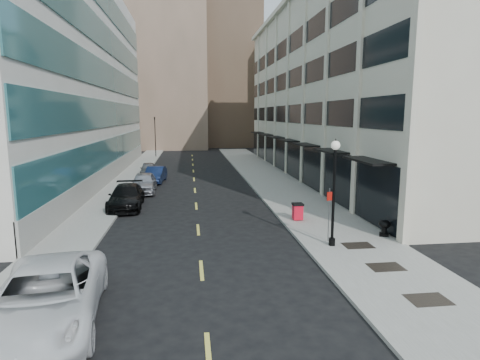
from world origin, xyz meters
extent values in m
plane|color=black|center=(0.00, 0.00, 0.00)|extent=(160.00, 160.00, 0.00)
cube|color=gray|center=(7.50, 20.00, 0.07)|extent=(5.00, 80.00, 0.15)
cube|color=gray|center=(-6.50, 20.00, 0.07)|extent=(3.00, 80.00, 0.15)
cube|color=beige|center=(17.00, 27.00, 9.00)|extent=(14.00, 46.00, 18.00)
cube|color=black|center=(10.02, 27.00, 2.00)|extent=(0.18, 46.00, 3.60)
cube|color=black|center=(10.03, 27.00, 6.50)|extent=(0.12, 46.00, 1.80)
cube|color=black|center=(10.03, 27.00, 10.00)|extent=(0.12, 46.00, 1.80)
cube|color=black|center=(10.03, 27.00, 13.50)|extent=(0.12, 46.00, 1.80)
cube|color=beige|center=(10.00, 4.00, 9.00)|extent=(0.35, 0.60, 18.00)
cube|color=beige|center=(10.00, 10.00, 9.00)|extent=(0.35, 0.60, 18.00)
cube|color=beige|center=(10.00, 16.00, 9.00)|extent=(0.35, 0.60, 18.00)
cube|color=beige|center=(10.00, 22.00, 9.00)|extent=(0.35, 0.60, 18.00)
cube|color=beige|center=(10.00, 28.00, 9.00)|extent=(0.35, 0.60, 18.00)
cube|color=beige|center=(10.00, 34.00, 9.00)|extent=(0.35, 0.60, 18.00)
cube|color=beige|center=(10.00, 40.00, 9.00)|extent=(0.35, 0.60, 18.00)
cube|color=beige|center=(10.00, 46.00, 9.00)|extent=(0.35, 0.60, 18.00)
cube|color=black|center=(9.35, 7.00, 3.90)|extent=(1.30, 4.00, 0.12)
cube|color=black|center=(9.35, 13.00, 3.90)|extent=(1.30, 4.00, 0.12)
cube|color=black|center=(9.35, 19.00, 3.90)|extent=(1.30, 4.00, 0.12)
cube|color=black|center=(9.35, 25.00, 3.90)|extent=(1.30, 4.00, 0.12)
cube|color=black|center=(9.35, 31.00, 3.90)|extent=(1.30, 4.00, 0.12)
cube|color=black|center=(9.35, 37.00, 3.90)|extent=(1.30, 4.00, 0.12)
cube|color=black|center=(9.35, 43.00, 3.90)|extent=(1.30, 4.00, 0.12)
cube|color=silver|center=(-16.00, 27.00, 10.00)|extent=(16.00, 46.00, 20.00)
cube|color=gray|center=(-7.96, 27.00, 0.90)|extent=(0.20, 46.00, 1.80)
cube|color=#326F74|center=(-7.97, 27.00, 3.00)|extent=(0.14, 45.60, 2.40)
cube|color=#326F74|center=(-7.97, 27.00, 6.50)|extent=(0.14, 45.60, 2.40)
cube|color=#326F74|center=(-7.97, 27.00, 10.00)|extent=(0.14, 45.60, 2.40)
cube|color=#326F74|center=(-7.97, 27.00, 13.50)|extent=(0.14, 45.60, 2.40)
cube|color=#326F74|center=(-7.97, 27.00, 17.00)|extent=(0.14, 45.60, 2.40)
cube|color=#8B6F5B|center=(-4.00, 68.00, 14.00)|extent=(14.00, 18.00, 28.00)
cube|color=brown|center=(8.00, 72.00, 17.00)|extent=(12.00, 16.00, 34.00)
cube|color=#8B6F5B|center=(-14.00, 78.00, 11.00)|extent=(12.00, 14.00, 22.00)
cube|color=beige|center=(18.00, 66.00, 10.00)|extent=(10.00, 14.00, 20.00)
cube|color=black|center=(7.60, -2.00, 0.15)|extent=(1.40, 1.00, 0.01)
cube|color=black|center=(7.60, 1.00, 0.15)|extent=(1.40, 1.00, 0.01)
cube|color=black|center=(7.60, 3.80, 0.15)|extent=(1.40, 1.00, 0.01)
cube|color=#D8CC4C|center=(0.00, -4.00, 0.01)|extent=(0.15, 2.20, 0.01)
cube|color=#D8CC4C|center=(0.00, 2.00, 0.01)|extent=(0.15, 2.20, 0.01)
cube|color=#D8CC4C|center=(0.00, 8.00, 0.01)|extent=(0.15, 2.20, 0.01)
cube|color=#D8CC4C|center=(0.00, 14.00, 0.01)|extent=(0.15, 2.20, 0.01)
cube|color=#D8CC4C|center=(0.00, 20.00, 0.01)|extent=(0.15, 2.20, 0.01)
cube|color=#D8CC4C|center=(0.00, 26.00, 0.01)|extent=(0.15, 2.20, 0.01)
cube|color=#D8CC4C|center=(0.00, 32.00, 0.01)|extent=(0.15, 2.20, 0.01)
cube|color=#D8CC4C|center=(0.00, 38.00, 0.01)|extent=(0.15, 2.20, 0.01)
cube|color=#D8CC4C|center=(0.00, 44.00, 0.01)|extent=(0.15, 2.20, 0.01)
cube|color=#D8CC4C|center=(0.00, 50.00, 0.01)|extent=(0.15, 2.20, 0.01)
cylinder|color=black|center=(-5.50, 48.00, 3.00)|extent=(0.12, 0.12, 6.00)
imported|color=black|center=(-5.50, 48.00, 5.99)|extent=(0.66, 0.66, 1.98)
imported|color=silver|center=(-4.80, -1.88, 0.93)|extent=(3.82, 6.99, 1.86)
imported|color=black|center=(-4.80, 14.00, 0.80)|extent=(2.44, 5.57, 1.59)
imported|color=#999BA1|center=(-4.21, 19.54, 0.83)|extent=(2.10, 4.95, 1.67)
imported|color=#121F43|center=(-3.67, 24.62, 0.75)|extent=(2.02, 4.70, 1.51)
imported|color=slate|center=(-4.80, 29.29, 0.69)|extent=(1.89, 4.16, 1.39)
cube|color=red|center=(5.97, 8.84, 0.64)|extent=(0.56, 0.56, 0.89)
cube|color=black|center=(5.97, 8.84, 1.12)|extent=(0.63, 0.63, 0.11)
cylinder|color=black|center=(5.79, 9.13, 0.25)|extent=(0.05, 0.20, 0.20)
cylinder|color=black|center=(6.15, 9.13, 0.25)|extent=(0.05, 0.20, 0.20)
cylinder|color=black|center=(6.36, 4.00, 0.33)|extent=(0.31, 0.31, 0.35)
cylinder|color=black|center=(6.36, 4.00, 2.59)|extent=(0.14, 0.14, 4.50)
sphere|color=silver|center=(6.36, 4.00, 4.99)|extent=(0.43, 0.43, 0.43)
cone|color=black|center=(6.36, 4.00, 5.23)|extent=(0.12, 0.12, 0.18)
cylinder|color=slate|center=(6.40, 4.67, 1.49)|extent=(0.05, 0.05, 2.68)
cube|color=#A5120B|center=(6.40, 4.65, 2.44)|extent=(0.31, 0.12, 0.42)
cube|color=black|center=(9.60, 5.15, 0.22)|extent=(0.61, 0.61, 0.13)
cylinder|color=black|center=(9.60, 5.15, 0.48)|extent=(0.28, 0.28, 0.44)
ellipsoid|color=black|center=(9.60, 5.15, 0.78)|extent=(0.61, 0.61, 0.43)
camera|label=1|loc=(-0.39, -13.94, 6.39)|focal=30.00mm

